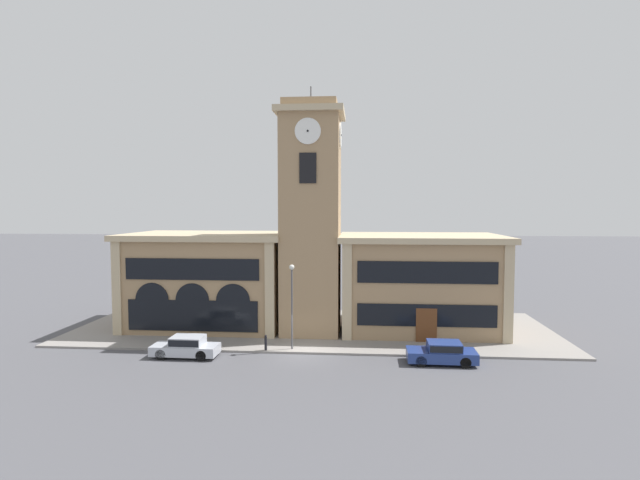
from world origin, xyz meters
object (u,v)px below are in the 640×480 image
(parked_car_near, at_px, (186,346))
(bollard, at_px, (266,343))
(street_lamp, at_px, (292,294))
(parked_car_mid, at_px, (442,352))

(parked_car_near, distance_m, bollard, 5.25)
(street_lamp, bearing_deg, bollard, -165.30)
(street_lamp, height_order, bollard, street_lamp)
(parked_car_near, xyz_separation_m, street_lamp, (6.78, 1.95, 3.25))
(parked_car_mid, bearing_deg, street_lamp, -10.30)
(parked_car_mid, bearing_deg, bollard, -6.44)
(parked_car_near, relative_size, bollard, 4.12)
(street_lamp, bearing_deg, parked_car_mid, -11.18)
(parked_car_mid, height_order, bollard, parked_car_mid)
(parked_car_near, bearing_deg, bollard, -162.58)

